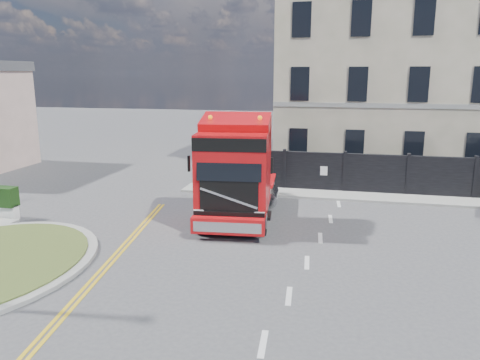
# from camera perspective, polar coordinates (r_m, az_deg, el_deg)

# --- Properties ---
(ground) EXTENTS (120.00, 120.00, 0.00)m
(ground) POSITION_cam_1_polar(r_m,az_deg,el_deg) (15.99, -2.44, -8.60)
(ground) COLOR #424244
(ground) RESTS_ON ground
(hoarding_fence) EXTENTS (18.80, 0.25, 2.00)m
(hoarding_fence) POSITION_cam_1_polar(r_m,az_deg,el_deg) (24.01, 18.67, 0.52)
(hoarding_fence) COLOR black
(hoarding_fence) RESTS_ON ground
(georgian_building) EXTENTS (12.30, 10.30, 12.80)m
(georgian_building) POSITION_cam_1_polar(r_m,az_deg,el_deg) (30.93, 16.89, 12.18)
(georgian_building) COLOR beige
(georgian_building) RESTS_ON ground
(pavement_far) EXTENTS (20.00, 1.60, 0.12)m
(pavement_far) POSITION_cam_1_polar(r_m,az_deg,el_deg) (23.29, 17.38, -2.13)
(pavement_far) COLOR gray
(pavement_far) RESTS_ON ground
(truck) EXTENTS (3.26, 7.23, 4.21)m
(truck) POSITION_cam_1_polar(r_m,az_deg,el_deg) (18.52, -0.43, 0.50)
(truck) COLOR black
(truck) RESTS_ON ground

